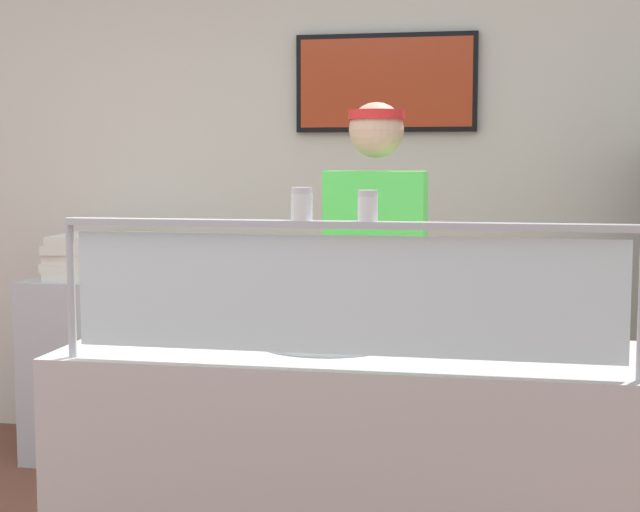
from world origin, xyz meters
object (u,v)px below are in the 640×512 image
worker_figure (376,300)px  pizza_server (340,334)px  pizza_tray (328,339)px  parmesan_shaker (302,206)px  pizza_box_stack (100,256)px  pepper_flake_shaker (368,208)px

worker_figure → pizza_server: bearing=-92.6°
worker_figure → pizza_tray: bearing=-96.6°
pizza_server → parmesan_shaker: (-0.05, -0.32, 0.42)m
pizza_tray → parmesan_shaker: (-0.01, -0.34, 0.45)m
worker_figure → pizza_box_stack: size_ratio=3.64×
pizza_server → pizza_box_stack: (-1.53, 1.60, 0.06)m
pizza_server → worker_figure: worker_figure is taller
parmesan_shaker → pepper_flake_shaker: (0.19, 0.00, -0.00)m
parmesan_shaker → pepper_flake_shaker: parmesan_shaker is taller
pizza_server → pepper_flake_shaker: size_ratio=3.20×
pepper_flake_shaker → pizza_box_stack: 2.56m
parmesan_shaker → pizza_box_stack: (-1.47, 1.92, -0.36)m
parmesan_shaker → worker_figure: worker_figure is taller
parmesan_shaker → pizza_box_stack: size_ratio=0.19×
pizza_tray → parmesan_shaker: size_ratio=4.70×
pepper_flake_shaker → worker_figure: 1.06m
pizza_box_stack → pizza_tray: bearing=-46.7°
parmesan_shaker → worker_figure: 1.05m
parmesan_shaker → pizza_box_stack: 2.45m
pizza_tray → worker_figure: (0.07, 0.63, 0.04)m
pizza_server → pepper_flake_shaker: (0.13, -0.32, 0.42)m
pizza_server → pepper_flake_shaker: 0.55m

